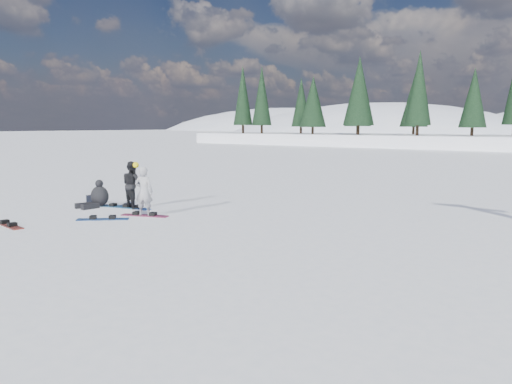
# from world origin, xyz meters

# --- Properties ---
(ground) EXTENTS (420.00, 420.00, 0.00)m
(ground) POSITION_xyz_m (0.00, 0.00, 0.00)
(ground) COLOR white
(ground) RESTS_ON ground
(snowboarder_woman) EXTENTS (0.66, 0.58, 1.66)m
(snowboarder_woman) POSITION_xyz_m (-1.02, 0.96, 0.78)
(snowboarder_woman) COLOR #A5A5AA
(snowboarder_woman) RESTS_ON ground
(snowboarder_man) EXTENTS (0.85, 0.71, 1.58)m
(snowboarder_man) POSITION_xyz_m (-2.53, 1.72, 0.79)
(snowboarder_man) COLOR black
(snowboarder_man) RESTS_ON ground
(seated_rider) EXTENTS (0.75, 1.15, 0.93)m
(seated_rider) POSITION_xyz_m (-3.65, 1.14, 0.36)
(seated_rider) COLOR black
(seated_rider) RESTS_ON ground
(gear_bag) EXTENTS (0.49, 0.36, 0.30)m
(gear_bag) POSITION_xyz_m (-4.35, 1.40, 0.15)
(gear_bag) COLOR black
(gear_bag) RESTS_ON ground
(snowboard_woman) EXTENTS (1.49, 0.84, 0.03)m
(snowboard_woman) POSITION_xyz_m (-1.02, 0.96, 0.01)
(snowboard_woman) COLOR #96204A
(snowboard_woman) RESTS_ON ground
(snowboard_man) EXTENTS (1.50, 0.30, 0.03)m
(snowboard_man) POSITION_xyz_m (-2.53, 1.72, 0.01)
(snowboard_man) COLOR navy
(snowboard_man) RESTS_ON ground
(snowboard_loose_b) EXTENTS (1.52, 0.44, 0.03)m
(snowboard_loose_b) POSITION_xyz_m (-2.84, -2.34, 0.01)
(snowboard_loose_b) COLOR maroon
(snowboard_loose_b) RESTS_ON ground
(snowboard_loose_a) EXTENTS (1.29, 1.23, 0.03)m
(snowboard_loose_a) POSITION_xyz_m (-1.52, -0.20, 0.01)
(snowboard_loose_a) COLOR navy
(snowboard_loose_a) RESTS_ON ground
(snowboard_loose_c) EXTENTS (1.52, 0.67, 0.03)m
(snowboard_loose_c) POSITION_xyz_m (-2.96, 1.50, 0.01)
(snowboard_loose_c) COLOR #1A5C93
(snowboard_loose_c) RESTS_ON ground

